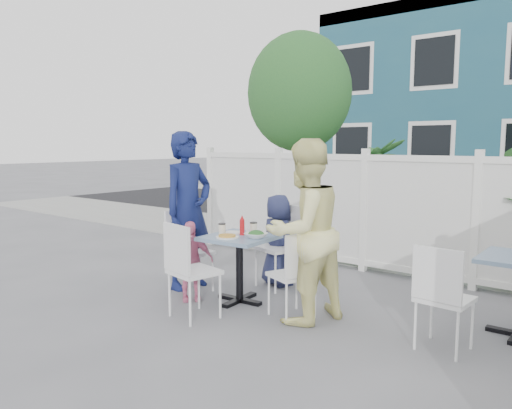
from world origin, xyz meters
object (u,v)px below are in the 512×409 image
Objects in this scene: chair_right at (296,269)px; toddler at (190,261)px; chair_near at (187,264)px; utility_cabinet at (273,203)px; woman at (304,231)px; main_table at (239,251)px; boy at (278,240)px; chair_left at (186,244)px; man at (188,210)px; chair_back at (283,239)px.

toddler is (-1.27, -0.25, -0.07)m from chair_right.
chair_near is 0.63m from toddler.
utility_cabinet is 4.94m from woman.
chair_right is (0.79, -0.06, -0.06)m from main_table.
utility_cabinet is 3.67m from boy.
chair_left is at bearing 66.58° from boy.
man is 1.05× the size of woman.
woman is 1.45m from toddler.
woman is at bearing 47.74° from chair_near.
chair_near is (-0.06, -1.55, -0.02)m from chair_back.
main_table is at bearing 104.80° from chair_back.
utility_cabinet is 3.94m from man.
chair_near is 1.08× the size of toddler.
main_table is 0.79m from chair_left.
utility_cabinet is at bearing -35.00° from chair_back.
main_table is 0.42× the size of woman.
utility_cabinet is at bearing -35.32° from boy.
chair_back is 0.53× the size of man.
chair_back is at bearing 98.41° from chair_near.
chair_near is 1.21m from man.
chair_left is at bearing -143.05° from man.
man is (-0.08, 0.11, 0.39)m from chair_left.
chair_near is at bearing -65.86° from utility_cabinet.
chair_back is 0.56× the size of woman.
boy reaches higher than chair_near.
woman is at bearing 151.33° from chair_back.
utility_cabinet is 4.05m from chair_left.
main_table is 0.94m from woman.
toddler reaches higher than main_table.
boy reaches higher than chair_back.
chair_left reaches higher than chair_right.
main_table is at bearing -91.52° from man.
woman is (3.20, -3.75, 0.31)m from utility_cabinet.
utility_cabinet reaches higher than boy.
man reaches higher than chair_right.
chair_near is 1.55m from boy.
chair_left reaches higher than toddler.
utility_cabinet is 1.33× the size of chair_right.
man is at bearing -138.06° from chair_left.
man reaches higher than woman.
utility_cabinet reaches higher than main_table.
woman reaches higher than chair_right.
chair_back is 1.25m from woman.
woman reaches higher than main_table.
woman is at bearing 154.70° from boy.
chair_near is 0.54× the size of woman.
boy reaches higher than chair_left.
chair_near is 0.86× the size of boy.
main_table is 0.78× the size of chair_near.
chair_back is 1.12× the size of toddler.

